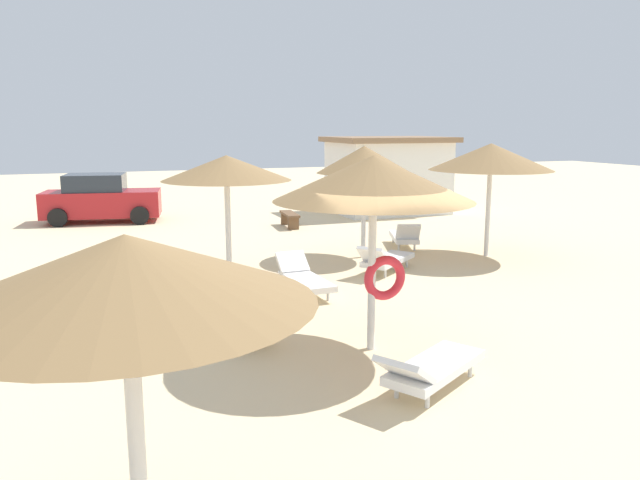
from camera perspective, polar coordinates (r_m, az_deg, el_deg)
The scene contains 14 objects.
ground_plane at distance 9.67m, azimuth 6.26°, elevation -10.12°, with size 80.00×80.00×0.00m, color beige.
parasol_0 at distance 9.10m, azimuth 5.00°, elevation 5.60°, with size 2.99×2.99×2.98m.
parasol_1 at distance 4.23m, azimuth -17.59°, elevation -2.84°, with size 2.54×2.54×2.72m.
parasol_2 at distance 15.82m, azimuth 4.14°, elevation 7.45°, with size 2.46×2.46×2.90m.
parasol_3 at distance 16.55m, azimuth 15.61°, elevation 7.45°, with size 3.18×3.18×2.96m.
parasol_4 at distance 13.03m, azimuth -8.70°, elevation 6.61°, with size 2.72×2.72×2.80m.
lounger_0 at distance 10.08m, azimuth -6.84°, elevation -7.38°, with size 0.87×1.98×0.62m.
lounger_2 at distance 14.48m, azimuth 6.13°, elevation -1.77°, with size 1.87×1.66×0.75m.
lounger_3 at distance 17.49m, azimuth 7.86°, elevation 0.35°, with size 1.23×1.96×0.80m.
lounger_4 at distance 12.67m, azimuth -1.52°, elevation -3.53°, with size 0.74×1.92×0.72m.
lounger_5 at distance 8.25m, azimuth 10.23°, elevation -11.61°, with size 1.96×1.53×0.69m.
bench_0 at distance 20.86m, azimuth -2.84°, elevation 2.15°, with size 0.52×1.53×0.49m.
parked_car at distance 23.26m, azimuth -19.72°, elevation 3.60°, with size 4.22×2.49×1.72m.
beach_cabana at distance 24.47m, azimuth 6.31°, elevation 6.09°, with size 4.55×3.54×2.97m.
Camera 1 is at (-4.08, -8.07, 3.41)m, focal length 34.38 mm.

